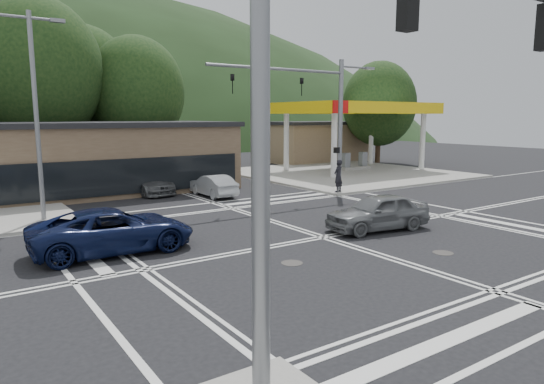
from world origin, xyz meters
TOP-DOWN VIEW (x-y plane):
  - ground at (0.00, 0.00)m, footprint 120.00×120.00m
  - sidewalk_ne at (15.00, 15.00)m, footprint 16.00×16.00m
  - gas_station_canopy at (16.99, 15.99)m, footprint 12.32×8.34m
  - convenience_store at (20.00, 25.00)m, footprint 10.00×6.00m
  - commercial_row at (-8.00, 17.00)m, footprint 24.00×8.00m
  - hill_north at (0.00, 90.00)m, footprint 252.00×126.00m
  - tree_n_b at (-6.00, 24.00)m, footprint 9.00×9.00m
  - tree_n_c at (1.00, 24.00)m, footprint 7.60×7.60m
  - tree_n_e at (-2.00, 28.00)m, footprint 8.40×8.40m
  - tree_ne at (24.00, 20.00)m, footprint 7.20×7.20m
  - streetlight_nw at (-8.44, 9.00)m, footprint 2.50×0.25m
  - signal_mast_ne at (6.95, 8.20)m, footprint 11.65×0.30m
  - signal_mast_sw at (-6.39, -8.20)m, footprint 9.14×0.28m
  - car_blue_west at (-7.32, 2.53)m, footprint 5.57×2.70m
  - car_grey_center at (2.65, -0.30)m, footprint 4.65×2.45m
  - car_queue_a at (1.00, 11.15)m, footprint 1.37×3.86m
  - car_queue_b at (1.00, 19.82)m, footprint 2.32×5.05m
  - car_northbound at (-2.00, 14.33)m, footprint 2.75×5.14m
  - pedestrian at (7.50, 7.50)m, footprint 0.81×0.66m

SIDE VIEW (x-z plane):
  - ground at x=0.00m, z-range 0.00..0.00m
  - hill_north at x=0.00m, z-range -70.00..70.00m
  - sidewalk_ne at x=15.00m, z-range 0.00..0.15m
  - car_queue_a at x=1.00m, z-range 0.00..1.27m
  - car_northbound at x=-2.00m, z-range 0.00..1.42m
  - car_grey_center at x=2.65m, z-range 0.00..1.51m
  - car_blue_west at x=-7.32m, z-range 0.00..1.53m
  - car_queue_b at x=1.00m, z-range 0.00..1.68m
  - pedestrian at x=7.50m, z-range 0.15..2.08m
  - convenience_store at x=20.00m, z-range 0.00..3.80m
  - commercial_row at x=-8.00m, z-range 0.00..4.00m
  - gas_station_canopy at x=16.99m, z-range 2.17..7.92m
  - streetlight_nw at x=-8.44m, z-range 0.55..9.55m
  - signal_mast_ne at x=6.95m, z-range 1.07..9.07m
  - signal_mast_sw at x=-6.39m, z-range 1.12..9.12m
  - tree_ne at x=24.00m, z-range 0.85..10.84m
  - tree_n_c at x=1.00m, z-range 1.06..11.93m
  - tree_n_e at x=-2.00m, z-range 1.15..13.13m
  - tree_n_b at x=-6.00m, z-range 1.30..14.28m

